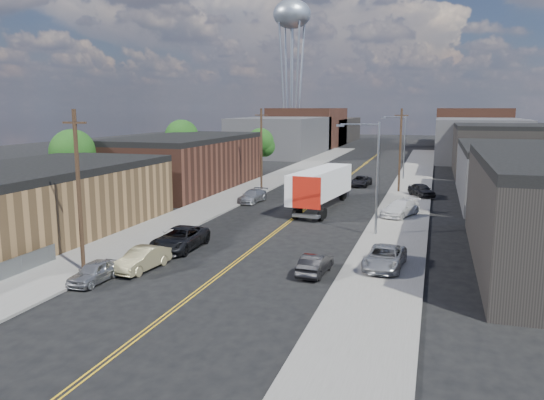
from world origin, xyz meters
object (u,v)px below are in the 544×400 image
Objects in this scene: car_right_lot_a at (385,257)px; car_right_lot_b at (400,208)px; car_left_c at (180,239)px; car_right_oncoming at (315,264)px; car_left_b at (142,259)px; car_right_lot_c at (421,190)px; car_left_d at (252,196)px; water_tower at (292,20)px; car_ahead_truck at (361,181)px; car_left_a at (94,272)px; semi_truck at (324,185)px.

car_right_lot_b is (-0.16, 17.03, 0.05)m from car_right_lot_a.
car_right_oncoming is (10.56, -2.74, -0.15)m from car_left_c.
car_right_lot_c is (15.92, 33.56, 0.17)m from car_left_b.
car_right_lot_a reaches higher than car_left_d.
car_right_lot_b is at bearing -97.66° from car_right_oncoming.
water_tower reaches higher than car_ahead_truck.
water_tower is at bearing 100.44° from car_left_a.
car_left_c is (17.00, -93.34, -29.85)m from water_tower.
car_left_c is (0.00, 5.13, 0.09)m from car_left_b.
car_ahead_truck is (8.08, 35.29, -0.14)m from car_left_c.
water_tower is 7.73× the size of car_ahead_truck.
car_right_lot_a is (15.95, -20.47, 0.15)m from car_left_d.
car_left_c is at bearing -80.20° from car_left_d.
car_left_c is 21.79m from car_right_lot_b.
car_right_lot_b is at bearing -65.61° from car_ahead_truck.
water_tower reaches higher than car_left_b.
semi_truck is 28.66m from car_left_a.
car_right_lot_b is at bearing -13.67° from semi_truck.
car_left_b is 1.00× the size of car_right_lot_c.
car_left_b is at bearing -81.03° from car_left_d.
car_right_lot_c is (5.36, 31.17, 0.24)m from car_right_oncoming.
car_ahead_truck is (-6.31, 18.93, -0.22)m from car_right_lot_b.
car_right_lot_c reaches higher than car_ahead_truck.
semi_truck is 21.69m from car_right_lot_a.
semi_truck reaches higher than car_right_lot_b.
car_right_lot_c is (9.42, 9.01, -1.44)m from semi_truck.
water_tower is at bearing 107.73° from car_left_d.
car_right_lot_c is 10.42m from car_ahead_truck.
water_tower is at bearing 112.51° from car_right_lot_a.
car_right_lot_c is at bearing 66.31° from car_left_a.
semi_truck reaches higher than car_left_a.
car_left_c is (-6.50, -19.42, -1.53)m from semi_truck.
car_left_d is at bearing 131.87° from car_right_lot_a.
car_right_lot_c is at bearing 32.21° from car_left_d.
car_left_b is 5.13m from car_left_c.
car_right_lot_a is 1.14× the size of car_right_lot_c.
water_tower is at bearing 119.33° from car_ahead_truck.
car_right_oncoming is at bearing -79.15° from car_right_lot_b.
car_right_lot_c reaches higher than car_right_lot_a.
car_right_oncoming is 38.11m from car_ahead_truck.
car_right_lot_c reaches higher than car_left_c.
car_left_b is 10.83m from car_right_oncoming.
car_left_d is at bearing -115.53° from car_ahead_truck.
car_right_lot_b is at bearing -6.55° from car_left_d.
car_right_lot_b is 12.16m from car_right_lot_c.
water_tower is 82.57m from semi_truck.
car_ahead_truck reaches higher than car_left_a.
water_tower is at bearing 99.66° from car_left_c.
semi_truck is at bearing -89.73° from car_ahead_truck.
car_left_b is (-6.50, -24.55, -1.61)m from semi_truck.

